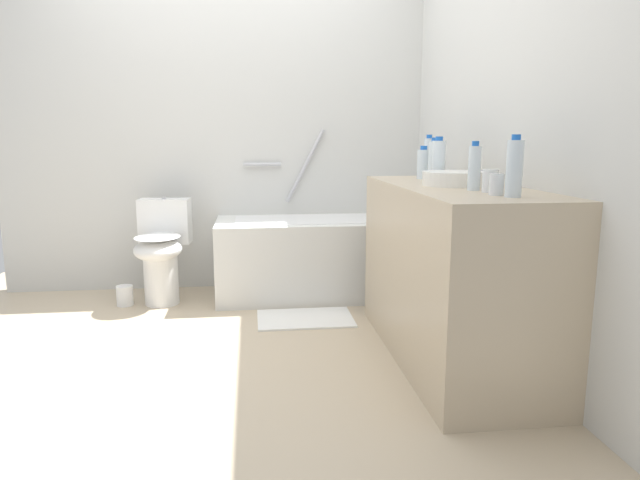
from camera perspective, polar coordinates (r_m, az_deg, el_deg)
ground_plane at (r=3.20m, az=-9.52°, el=-10.43°), size 3.90×3.90×0.00m
wall_back_tiled at (r=4.32m, az=-9.25°, el=11.22°), size 3.30×0.10×2.41m
wall_right_mirror at (r=3.28m, az=17.50°, el=11.21°), size 0.10×2.95×2.41m
bathtub at (r=4.06m, az=0.21°, el=-1.47°), size 1.50×0.65×1.19m
toilet at (r=4.01m, az=-15.76°, el=-0.89°), size 0.37×0.54×0.72m
vanity_counter at (r=2.94m, az=13.15°, el=-3.32°), size 0.58×1.51×0.89m
sink_basin at (r=2.88m, az=13.38°, el=6.07°), size 0.31×0.31×0.07m
sink_faucet at (r=2.95m, az=16.80°, el=5.95°), size 0.10×0.15×0.08m
water_bottle_0 at (r=3.45m, az=10.94°, el=8.22°), size 0.06×0.06×0.25m
water_bottle_1 at (r=3.32m, az=10.41°, el=7.61°), size 0.07×0.07×0.19m
water_bottle_2 at (r=3.23m, az=11.49°, el=7.92°), size 0.07×0.07×0.24m
water_bottle_3 at (r=3.08m, az=11.90°, el=7.84°), size 0.07×0.07×0.24m
water_bottle_4 at (r=2.64m, az=15.36°, el=7.09°), size 0.06×0.06×0.22m
water_bottle_5 at (r=2.38m, az=19.08°, el=6.91°), size 0.07×0.07×0.25m
drinking_glass_0 at (r=2.44m, az=17.44°, el=5.39°), size 0.06×0.06×0.09m
drinking_glass_1 at (r=2.56m, az=16.85°, el=5.75°), size 0.07×0.07×0.10m
bath_mat at (r=3.57m, az=-1.52°, el=-7.94°), size 0.60×0.40×0.01m
toilet_paper_roll at (r=4.07m, az=-19.15°, el=-5.34°), size 0.11×0.11×0.14m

